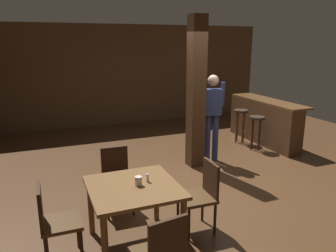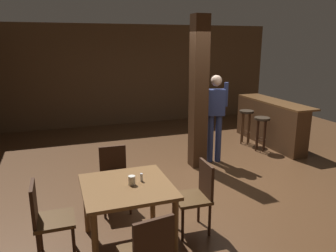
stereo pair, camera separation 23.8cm
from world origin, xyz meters
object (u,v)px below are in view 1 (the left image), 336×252
chair_north (117,176)px  salt_shaker (148,178)px  bar_counter (264,121)px  bar_stool_mid (241,119)px  chair_east (202,193)px  bar_stool_near (256,125)px  napkin_cup (138,181)px  dining_table (134,195)px  chair_west (53,220)px  standing_person (212,112)px

chair_north → salt_shaker: bearing=-78.9°
bar_counter → bar_stool_mid: bar_counter is taller
chair_east → chair_north: 1.26m
salt_shaker → bar_counter: size_ratio=0.04×
chair_north → bar_stool_near: (3.48, 1.50, 0.05)m
napkin_cup → bar_stool_near: napkin_cup is taller
dining_table → chair_north: size_ratio=1.12×
chair_north → bar_stool_mid: chair_north is taller
napkin_cup → bar_stool_near: (3.43, 2.43, -0.25)m
chair_west → bar_counter: size_ratio=0.41×
dining_table → bar_stool_mid: 4.57m
bar_counter → dining_table: bearing=-145.0°
chair_east → bar_counter: 4.14m
dining_table → bar_stool_mid: (3.46, 2.98, -0.06)m
dining_table → bar_stool_near: (3.49, 2.41, -0.08)m
bar_counter → bar_stool_mid: 0.54m
chair_west → napkin_cup: size_ratio=8.39×
chair_north → salt_shaker: chair_north is taller
chair_north → chair_west: (-0.89, -0.88, 0.00)m
bar_stool_near → standing_person: bearing=-168.5°
dining_table → salt_shaker: bearing=14.1°
napkin_cup → chair_east: bearing=1.0°
chair_north → napkin_cup: size_ratio=8.39×
bar_stool_near → bar_stool_mid: (-0.03, 0.57, 0.02)m
chair_east → bar_counter: (3.08, 2.77, 0.01)m
standing_person → bar_counter: (1.74, 0.61, -0.49)m
chair_east → bar_stool_near: 3.55m
chair_north → standing_person: 2.58m
chair_north → bar_stool_near: size_ratio=1.19×
chair_east → salt_shaker: size_ratio=9.31×
chair_east → chair_west: size_ratio=1.00×
chair_east → standing_person: bearing=58.1°
chair_north → bar_counter: bearing=25.2°
dining_table → chair_north: 0.92m
napkin_cup → chair_west: bearing=177.5°
chair_west → bar_stool_near: 4.98m
bar_stool_mid → chair_north: bearing=-149.1°
napkin_cup → salt_shaker: napkin_cup is taller
chair_east → bar_stool_near: chair_east is taller
chair_west → chair_east: bearing=-0.9°
chair_east → bar_counter: size_ratio=0.41×
chair_west → standing_person: size_ratio=0.52×
dining_table → salt_shaker: (0.18, 0.05, 0.17)m
salt_shaker → bar_stool_near: 4.08m
chair_west → bar_stool_mid: 5.25m
bar_counter → bar_stool_near: (-0.47, -0.35, 0.04)m
chair_west → salt_shaker: chair_west is taller
chair_north → napkin_cup: bearing=-87.3°
napkin_cup → bar_stool_near: bearing=35.2°
salt_shaker → dining_table: bearing=-165.9°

